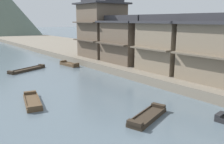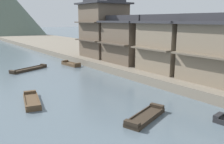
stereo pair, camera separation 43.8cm
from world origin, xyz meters
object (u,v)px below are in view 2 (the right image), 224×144
object	(u,v)px
boat_moored_nearest	(145,117)
boat_moored_far	(29,69)
house_waterfront_far	(104,28)
house_waterfront_second	(219,49)
house_waterfront_narrow	(130,39)
house_waterfront_tall	(168,43)
boat_moored_second	(32,101)
boat_midriver_drifting	(71,64)

from	to	relation	value
boat_moored_nearest	boat_moored_far	bearing A→B (deg)	93.59
boat_moored_far	house_waterfront_far	bearing A→B (deg)	-2.74
house_waterfront_second	house_waterfront_narrow	bearing A→B (deg)	87.25
boat_moored_nearest	house_waterfront_tall	distance (m)	12.70
house_waterfront_second	house_waterfront_tall	xyz separation A→B (m)	(0.57, 6.18, 0.01)
boat_moored_nearest	house_waterfront_tall	world-z (taller)	house_waterfront_tall
house_waterfront_far	boat_moored_far	bearing A→B (deg)	177.26
boat_moored_nearest	boat_moored_second	size ratio (longest dim) A/B	0.96
house_waterfront_narrow	house_waterfront_far	distance (m)	6.39
boat_moored_second	boat_midriver_drifting	xyz separation A→B (m)	(9.62, 11.97, 0.04)
boat_moored_second	house_waterfront_second	distance (m)	16.62
boat_moored_nearest	house_waterfront_second	size ratio (longest dim) A/B	0.56
boat_moored_second	house_waterfront_far	world-z (taller)	house_waterfront_far
boat_midriver_drifting	house_waterfront_narrow	world-z (taller)	house_waterfront_narrow
house_waterfront_second	house_waterfront_tall	world-z (taller)	same
house_waterfront_narrow	boat_moored_second	bearing A→B (deg)	-159.86
boat_moored_nearest	boat_moored_far	world-z (taller)	boat_moored_nearest
boat_midriver_drifting	house_waterfront_narrow	size ratio (longest dim) A/B	0.55
boat_moored_nearest	house_waterfront_tall	bearing A→B (deg)	33.59
house_waterfront_narrow	house_waterfront_far	world-z (taller)	house_waterfront_far
boat_moored_second	boat_moored_far	world-z (taller)	boat_moored_second
boat_moored_second	house_waterfront_far	bearing A→B (deg)	37.60
boat_midriver_drifting	house_waterfront_narrow	bearing A→B (deg)	-49.19
boat_moored_second	house_waterfront_narrow	world-z (taller)	house_waterfront_narrow
boat_midriver_drifting	house_waterfront_tall	bearing A→B (deg)	-66.96
house_waterfront_second	house_waterfront_narrow	world-z (taller)	same
boat_moored_nearest	boat_midriver_drifting	bearing A→B (deg)	76.78
boat_midriver_drifting	house_waterfront_tall	size ratio (longest dim) A/B	0.57
boat_moored_far	boat_midriver_drifting	distance (m)	5.88
boat_moored_nearest	boat_midriver_drifting	distance (m)	20.17
house_waterfront_second	house_waterfront_far	size ratio (longest dim) A/B	0.81
house_waterfront_second	house_waterfront_tall	bearing A→B (deg)	84.75
boat_midriver_drifting	house_waterfront_far	bearing A→B (deg)	-1.56
boat_moored_far	house_waterfront_narrow	size ratio (longest dim) A/B	0.80
boat_moored_nearest	boat_moored_far	xyz separation A→B (m)	(-1.26, 20.03, -0.03)
house_waterfront_tall	house_waterfront_second	bearing A→B (deg)	-95.25
house_waterfront_tall	house_waterfront_narrow	size ratio (longest dim) A/B	0.97
boat_moored_far	boat_midriver_drifting	world-z (taller)	boat_midriver_drifting
house_waterfront_narrow	house_waterfront_far	bearing A→B (deg)	88.31
boat_moored_nearest	house_waterfront_far	xyz separation A→B (m)	(10.33, 19.48, 5.03)
boat_moored_nearest	house_waterfront_narrow	bearing A→B (deg)	52.50
boat_moored_nearest	house_waterfront_second	xyz separation A→B (m)	(9.54, 0.53, 3.73)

